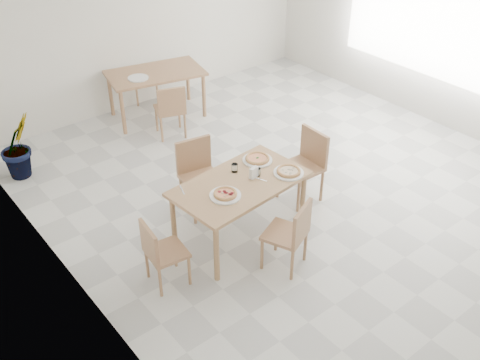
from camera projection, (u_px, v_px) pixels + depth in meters
room at (435, 23)px, 8.26m from camera, size 7.28×7.00×7.00m
main_table at (240, 188)px, 6.16m from camera, size 1.56×0.98×0.75m
chair_south at (292, 232)px, 5.83m from camera, size 0.53×0.53×0.83m
chair_north at (198, 171)px, 6.72m from camera, size 0.52×0.52×0.91m
chair_west at (160, 250)px, 5.64m from camera, size 0.43×0.43×0.77m
chair_east at (306, 161)px, 6.90m from camera, size 0.47×0.47×0.92m
plate_margherita at (257, 160)px, 6.48m from camera, size 0.35×0.35×0.02m
plate_mushroom at (289, 173)px, 6.26m from camera, size 0.34×0.34×0.02m
plate_pepperoni at (225, 195)px, 5.89m from camera, size 0.34×0.34×0.02m
pizza_margherita at (257, 158)px, 6.47m from camera, size 0.34×0.34×0.03m
pizza_mushroom at (289, 171)px, 6.24m from camera, size 0.34×0.34×0.03m
pizza_pepperoni at (225, 194)px, 5.88m from camera, size 0.27×0.27×0.03m
tumbler_a at (235, 168)px, 6.27m from camera, size 0.07×0.07×0.10m
tumbler_b at (258, 172)px, 6.20m from camera, size 0.07×0.07×0.09m
napkin_holder at (254, 173)px, 6.15m from camera, size 0.13×0.08×0.13m
fork_a at (260, 179)px, 6.16m from camera, size 0.08×0.17×0.01m
fork_b at (182, 190)px, 5.98m from camera, size 0.07×0.17×0.01m
second_table at (156, 77)px, 8.71m from camera, size 1.60×1.13×0.75m
chair_back_s at (171, 108)px, 8.22m from camera, size 0.53×0.53×0.84m
chair_back_n at (140, 71)px, 9.35m from camera, size 0.48×0.48×0.83m
plate_empty at (138, 78)px, 8.44m from camera, size 0.31×0.31×0.02m
potted_plant at (18, 146)px, 7.38m from camera, size 0.60×0.55×0.89m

